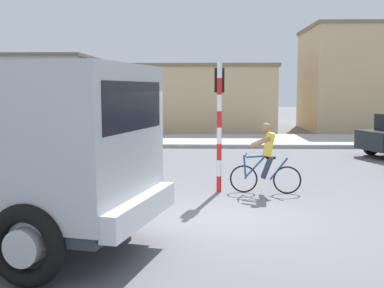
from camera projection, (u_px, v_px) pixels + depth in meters
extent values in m
plane|color=slate|center=(231.00, 219.00, 9.62)|extent=(120.00, 120.00, 0.00)
cube|color=#ADADA8|center=(216.00, 140.00, 23.55)|extent=(80.00, 5.00, 0.16)
cube|color=silver|center=(142.00, 209.00, 7.17)|extent=(0.80, 2.36, 0.36)
cube|color=black|center=(131.00, 106.00, 7.04)|extent=(0.62, 2.09, 0.70)
torus|color=black|center=(111.00, 202.00, 8.71)|extent=(1.13, 0.50, 1.10)
cylinder|color=beige|center=(111.00, 202.00, 8.71)|extent=(0.55, 0.41, 0.50)
torus|color=black|center=(26.00, 246.00, 6.25)|extent=(1.13, 0.50, 1.10)
cylinder|color=beige|center=(26.00, 246.00, 6.25)|extent=(0.55, 0.41, 0.50)
torus|color=black|center=(244.00, 179.00, 12.06)|extent=(0.68, 0.12, 0.68)
torus|color=black|center=(287.00, 180.00, 11.91)|extent=(0.68, 0.12, 0.68)
cylinder|color=#1E4C8C|center=(258.00, 156.00, 11.95)|extent=(0.60, 0.11, 0.09)
cylinder|color=#1E4C8C|center=(256.00, 166.00, 11.98)|extent=(0.51, 0.10, 0.57)
cylinder|color=#1E4C8C|center=(279.00, 169.00, 11.91)|extent=(0.44, 0.09, 0.57)
cylinder|color=#1E4C8C|center=(245.00, 167.00, 12.02)|extent=(0.10, 0.05, 0.59)
cylinder|color=black|center=(246.00, 154.00, 11.98)|extent=(0.09, 0.50, 0.03)
cube|color=black|center=(271.00, 158.00, 11.91)|extent=(0.25, 0.15, 0.06)
cube|color=gold|center=(269.00, 144.00, 11.88)|extent=(0.33, 0.35, 0.59)
sphere|color=#9E7051|center=(266.00, 128.00, 11.84)|extent=(0.22, 0.22, 0.22)
cylinder|color=#2D334C|center=(267.00, 168.00, 11.85)|extent=(0.32, 0.15, 0.57)
cylinder|color=#9E7051|center=(260.00, 143.00, 11.74)|extent=(0.50, 0.15, 0.29)
cylinder|color=#2D334C|center=(267.00, 166.00, 12.04)|extent=(0.32, 0.15, 0.57)
cylinder|color=#9E7051|center=(261.00, 141.00, 12.06)|extent=(0.50, 0.15, 0.29)
cylinder|color=red|center=(219.00, 184.00, 12.15)|extent=(0.12, 0.12, 0.40)
cylinder|color=white|center=(219.00, 168.00, 12.10)|extent=(0.12, 0.12, 0.40)
cylinder|color=red|center=(219.00, 152.00, 12.06)|extent=(0.12, 0.12, 0.40)
cylinder|color=white|center=(219.00, 136.00, 12.01)|extent=(0.12, 0.12, 0.40)
cylinder|color=red|center=(219.00, 119.00, 11.97)|extent=(0.12, 0.12, 0.40)
cylinder|color=white|center=(219.00, 103.00, 11.92)|extent=(0.12, 0.12, 0.40)
cylinder|color=red|center=(220.00, 86.00, 11.88)|extent=(0.12, 0.12, 0.40)
cylinder|color=white|center=(220.00, 70.00, 11.83)|extent=(0.12, 0.12, 0.40)
cube|color=black|center=(219.00, 80.00, 12.04)|extent=(0.24, 0.20, 0.60)
sphere|color=green|center=(219.00, 80.00, 12.16)|extent=(0.14, 0.14, 0.14)
cylinder|color=black|center=(371.00, 147.00, 18.92)|extent=(0.63, 0.35, 0.60)
cube|color=gold|center=(83.00, 138.00, 18.77)|extent=(4.18, 2.17, 0.70)
cube|color=black|center=(86.00, 122.00, 18.67)|extent=(2.36, 1.70, 0.60)
cylinder|color=black|center=(43.00, 150.00, 18.16)|extent=(0.62, 0.25, 0.60)
cylinder|color=black|center=(62.00, 145.00, 19.83)|extent=(0.62, 0.25, 0.60)
cylinder|color=black|center=(107.00, 151.00, 17.79)|extent=(0.62, 0.25, 0.60)
cylinder|color=black|center=(121.00, 146.00, 19.46)|extent=(0.62, 0.25, 0.60)
cube|color=#9E9389|center=(36.00, 94.00, 31.79)|extent=(7.57, 7.83, 4.37)
cube|color=#5E5852|center=(35.00, 58.00, 31.53)|extent=(7.73, 7.99, 0.20)
cube|color=#D1B284|center=(188.00, 100.00, 30.42)|extent=(10.06, 7.13, 3.73)
cube|color=#7D6B4F|center=(188.00, 68.00, 30.20)|extent=(10.26, 7.28, 0.20)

